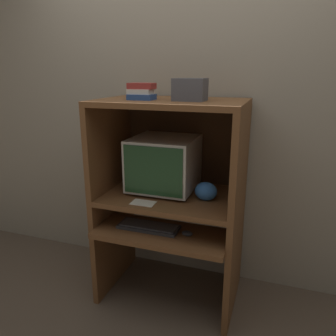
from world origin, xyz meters
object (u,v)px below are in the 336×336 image
(book_stack, at_px, (141,92))
(storage_box, at_px, (190,90))
(crt_monitor, at_px, (164,163))
(keyboard, at_px, (149,227))
(snack_bag, at_px, (206,191))
(mouse, at_px, (187,233))

(book_stack, xyz_separation_m, storage_box, (0.32, 0.03, 0.02))
(crt_monitor, height_order, keyboard, crt_monitor)
(snack_bag, relative_size, book_stack, 0.89)
(mouse, distance_m, snack_bag, 0.31)
(mouse, bearing_deg, snack_bag, 64.75)
(mouse, xyz_separation_m, book_stack, (-0.36, 0.13, 0.89))
(crt_monitor, distance_m, snack_bag, 0.38)
(snack_bag, relative_size, storage_box, 0.78)
(mouse, xyz_separation_m, storage_box, (-0.04, 0.15, 0.91))
(keyboard, height_order, mouse, mouse)
(crt_monitor, xyz_separation_m, storage_box, (0.22, -0.12, 0.52))
(keyboard, relative_size, storage_box, 2.14)
(snack_bag, distance_m, book_stack, 0.78)
(keyboard, xyz_separation_m, storage_box, (0.24, 0.14, 0.91))
(keyboard, height_order, snack_bag, snack_bag)
(crt_monitor, relative_size, storage_box, 2.33)
(keyboard, height_order, book_stack, book_stack)
(book_stack, bearing_deg, snack_bag, 5.26)
(snack_bag, bearing_deg, crt_monitor, 162.96)
(book_stack, bearing_deg, crt_monitor, 54.30)
(crt_monitor, relative_size, mouse, 6.18)
(crt_monitor, height_order, snack_bag, crt_monitor)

